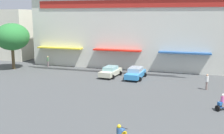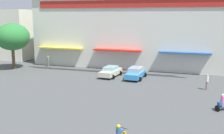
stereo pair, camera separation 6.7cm
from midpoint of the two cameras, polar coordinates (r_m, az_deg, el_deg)
ground_plane at (r=24.33m, az=1.08°, el=-8.60°), size 128.00×128.00×0.00m
colonial_building at (r=46.62m, az=9.84°, el=11.47°), size 38.85×19.65×19.89m
flank_building_left at (r=57.60m, az=-19.80°, el=6.54°), size 10.72×10.42×9.00m
plaza_tree_0 at (r=43.70m, az=-19.95°, el=5.88°), size 4.87×5.32×6.87m
plaza_tree_2 at (r=44.16m, az=-20.07°, el=5.12°), size 3.56×3.71×5.72m
parked_car_0 at (r=36.39m, az=-0.35°, el=-0.93°), size 2.49×4.28×1.39m
parked_car_1 at (r=35.39m, az=4.82°, el=-1.25°), size 2.45×4.48×1.48m
scooter_rider_4 at (r=25.53m, az=21.89°, el=-7.03°), size 1.34×1.24×1.49m
pedestrian_0 at (r=31.73m, az=18.95°, el=-2.70°), size 0.41×0.41×1.75m
pedestrian_2 at (r=44.69m, az=-13.14°, el=1.31°), size 0.39×0.39×1.70m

